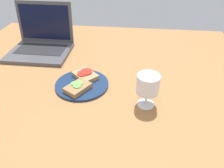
% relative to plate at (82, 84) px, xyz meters
% --- Properties ---
extents(wooden_table, '(1.40, 1.40, 0.03)m').
position_rel_plate_xyz_m(wooden_table, '(0.05, -0.02, -0.02)').
color(wooden_table, '#9E6B3D').
rests_on(wooden_table, ground).
extents(plate, '(0.22, 0.22, 0.01)m').
position_rel_plate_xyz_m(plate, '(0.00, 0.00, 0.00)').
color(plate, navy).
rests_on(plate, wooden_table).
extents(sandwich_with_tomato, '(0.12, 0.12, 0.03)m').
position_rel_plate_xyz_m(sandwich_with_tomato, '(0.00, 0.05, 0.02)').
color(sandwich_with_tomato, '#A88456').
rests_on(sandwich_with_tomato, plate).
extents(sandwich_with_cucumber, '(0.11, 0.12, 0.03)m').
position_rel_plate_xyz_m(sandwich_with_cucumber, '(-0.01, -0.04, 0.02)').
color(sandwich_with_cucumber, '#937047').
rests_on(sandwich_with_cucumber, plate).
extents(wine_glass, '(0.08, 0.08, 0.13)m').
position_rel_plate_xyz_m(wine_glass, '(0.26, -0.09, 0.08)').
color(wine_glass, white).
rests_on(wine_glass, wooden_table).
extents(laptop, '(0.30, 0.26, 0.23)m').
position_rel_plate_xyz_m(laptop, '(-0.28, 0.29, 0.04)').
color(laptop, '#4C4C51').
rests_on(laptop, wooden_table).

